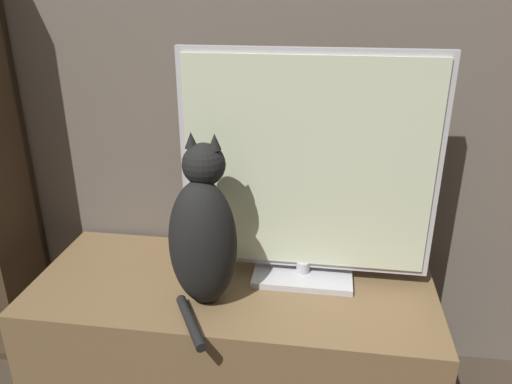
% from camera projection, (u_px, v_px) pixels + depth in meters
% --- Properties ---
extents(tv_stand, '(1.26, 0.54, 0.43)m').
position_uv_depth(tv_stand, '(234.00, 338.00, 1.66)').
color(tv_stand, brown).
rests_on(tv_stand, ground_plane).
extents(tv, '(0.77, 0.19, 0.72)m').
position_uv_depth(tv, '(307.00, 174.00, 1.48)').
color(tv, '#B7B7BC').
rests_on(tv, tv_stand).
extents(cat, '(0.21, 0.34, 0.51)m').
position_uv_depth(cat, '(204.00, 235.00, 1.42)').
color(cat, black).
rests_on(cat, tv_stand).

